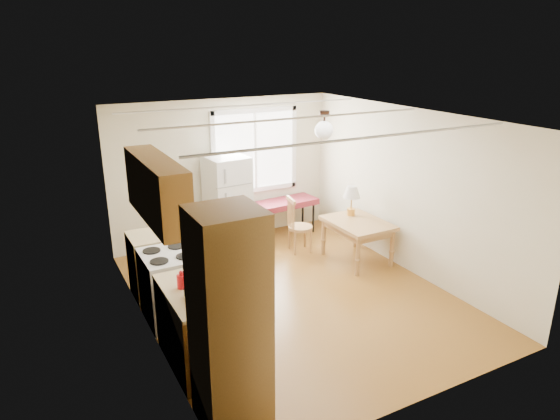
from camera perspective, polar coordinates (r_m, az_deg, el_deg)
room_shell at (r=6.64m, az=1.60°, el=-0.17°), size 4.60×5.60×2.62m
kitchen_run at (r=5.64m, az=-10.67°, el=-8.62°), size 0.65×3.40×2.20m
window_unit at (r=8.95m, az=-2.86°, el=6.76°), size 1.64×0.05×1.51m
pendant_light at (r=7.09m, az=5.05°, el=9.19°), size 0.26×0.26×0.40m
refrigerator at (r=8.56m, az=-6.01°, el=0.89°), size 0.70×0.71×1.59m
bench at (r=9.11m, az=0.10°, el=0.61°), size 1.42×0.62×0.64m
dining_table at (r=8.10m, az=8.85°, el=-1.96°), size 0.82×1.09×0.67m
chair at (r=8.35m, az=1.78°, el=-1.34°), size 0.44×0.43×0.94m
table_lamp at (r=8.22m, az=8.20°, el=1.80°), size 0.29×0.29×0.50m
coffee_maker at (r=5.19m, az=-9.43°, el=-8.59°), size 0.22×0.27×0.38m
kettle at (r=5.46m, az=-11.17°, el=-7.94°), size 0.10×0.10×0.20m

